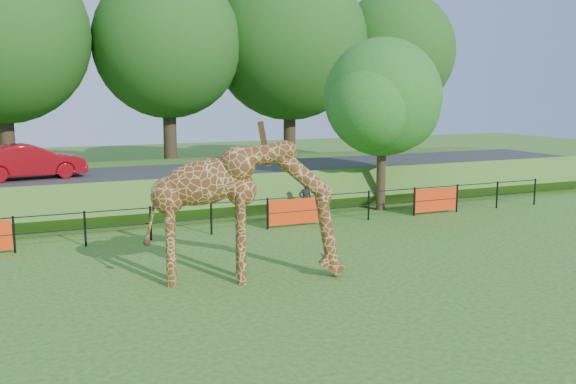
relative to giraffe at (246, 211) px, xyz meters
name	(u,v)px	position (x,y,z in m)	size (l,w,h in m)	color
ground	(319,309)	(0.70, -2.67, -1.76)	(90.00, 90.00, 0.00)	#275D17
giraffe	(246,211)	(0.00, 0.00, 0.00)	(4.94, 0.91, 3.53)	#5E3413
perimeter_fence	(211,218)	(0.70, 5.33, -1.21)	(28.07, 0.10, 1.10)	black
embankment	(161,185)	(0.70, 12.83, -1.11)	(40.00, 9.00, 1.30)	#275D17
road	(168,173)	(0.70, 11.33, -0.40)	(40.00, 5.00, 0.12)	#303032
car_red	(30,162)	(-4.58, 11.20, 0.31)	(1.38, 3.97, 1.31)	#B10C15
visitor	(305,200)	(4.64, 6.42, -1.06)	(0.52, 0.34, 1.42)	black
tree_east	(384,102)	(8.29, 6.96, 2.52)	(5.40, 4.71, 6.76)	#312316
bg_tree_line	(165,43)	(2.59, 19.33, 5.43)	(37.30, 8.80, 11.82)	#312316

